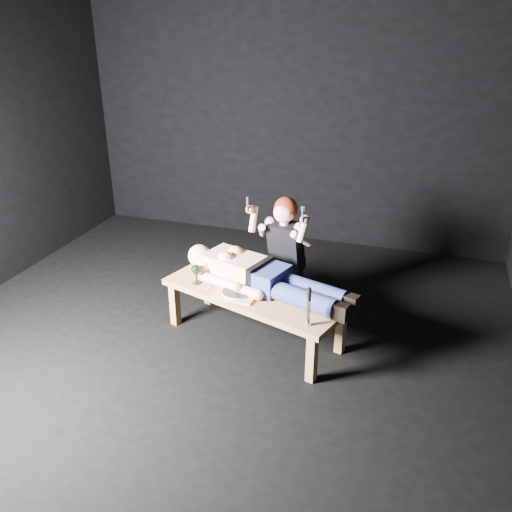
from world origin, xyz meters
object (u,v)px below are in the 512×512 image
table (254,314)px  serving_tray (236,294)px  lying_man (265,274)px  kneeling_woman (289,253)px  goblet (196,274)px  carving_knife (309,307)px

table → serving_tray: 0.29m
lying_man → kneeling_woman: 0.49m
goblet → carving_knife: 1.12m
kneeling_woman → lying_man: bearing=-87.5°
table → serving_tray: serving_tray is taller
table → kneeling_woman: size_ratio=1.33×
lying_man → goblet: size_ratio=9.08×
table → kneeling_woman: 0.68m
serving_tray → carving_knife: bearing=-21.8°
serving_tray → carving_knife: size_ratio=1.10×
goblet → carving_knife: size_ratio=0.56×
serving_tray → goblet: 0.41m
kneeling_woman → serving_tray: size_ratio=3.40×
table → lying_man: lying_man is taller
carving_knife → table: bearing=162.6°
serving_tray → goblet: size_ratio=1.97×
table → lying_man: bearing=62.6°
lying_man → serving_tray: 0.29m
lying_man → serving_tray: (-0.19, -0.19, -0.12)m
serving_tray → lying_man: bearing=44.7°
kneeling_woman → goblet: 0.87m
lying_man → table: bearing=-117.4°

